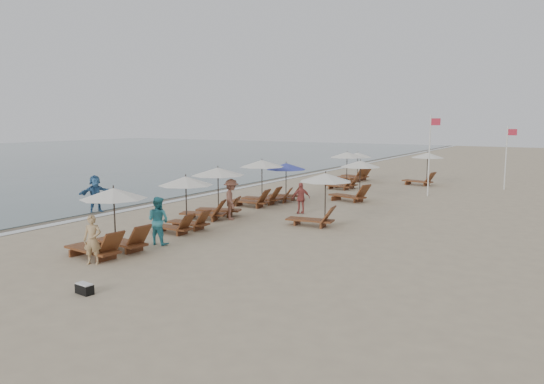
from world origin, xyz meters
The scene contains 21 objects.
ground centered at (0.00, 0.00, 0.00)m, with size 160.00×160.00×0.00m, color tan.
wet_sand_band centered at (-12.50, 10.00, 0.00)m, with size 3.20×140.00×0.01m, color #6B5E4C.
foam_line centered at (-11.20, 10.00, 0.01)m, with size 0.50×140.00×0.02m, color white.
lounger_station_0 centered at (-5.31, -2.75, 1.02)m, with size 2.67×2.16×2.24m.
lounger_station_1 centered at (-5.60, 1.26, 1.15)m, with size 2.44×2.18×2.23m.
lounger_station_2 centered at (-6.30, 4.25, 1.15)m, with size 2.78×2.54×2.31m.
lounger_station_3 centered at (-6.46, 8.20, 1.13)m, with size 2.72×2.31×2.38m.
lounger_station_4 centered at (-6.10, 10.21, 1.12)m, with size 2.48×2.21×2.10m.
lounger_station_5 centered at (-5.21, 16.65, 1.30)m, with size 2.43×2.25×2.39m.
lounger_station_6 centered at (-6.42, 21.29, 0.96)m, with size 2.69×2.51×2.08m.
inland_station_0 centered at (-1.44, 5.06, 1.36)m, with size 2.73×2.24×2.22m.
inland_station_1 centered at (-2.73, 12.14, 1.28)m, with size 2.88×2.28×2.22m.
inland_station_2 centered at (-1.37, 21.23, 1.33)m, with size 2.80×2.24×2.22m.
beachgoer_near centered at (-4.85, -3.82, 0.77)m, with size 0.56×0.37×1.53m, color tan.
beachgoer_mid_a centered at (-4.93, -0.85, 0.86)m, with size 0.84×0.65×1.72m, color teal.
beachgoer_mid_b centered at (-5.42, 4.36, 0.91)m, with size 1.18×0.68×1.82m, color #8E5948.
beachgoer_far_a centered at (-3.41, 7.23, 0.74)m, with size 0.87×0.36×1.49m, color #AE4C45.
waterline_walker centered at (-12.11, 2.51, 0.90)m, with size 1.67×0.53×1.80m, color #2E5B8B.
duffel_bag centered at (-2.80, -5.84, 0.14)m, with size 0.52×0.30×0.28m.
flag_pole_near centered at (0.32, 16.16, 2.61)m, with size 0.60×0.08×4.72m.
flag_pole_far centered at (3.79, 21.64, 2.27)m, with size 0.60×0.08×4.06m.
Camera 1 is at (7.89, -14.38, 4.41)m, focal length 34.31 mm.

